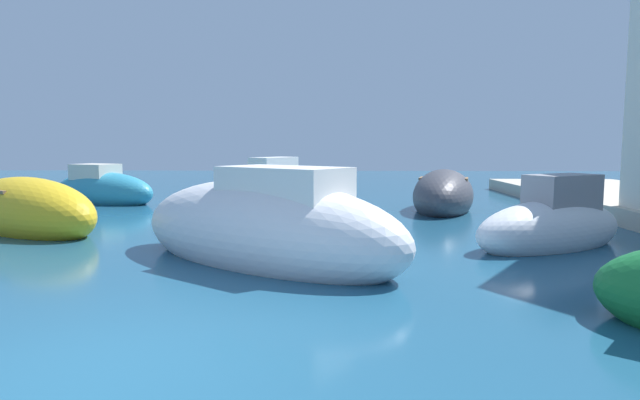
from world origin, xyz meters
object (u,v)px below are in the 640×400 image
(moored_boat_3, at_px, (26,212))
(moored_boat_6, at_px, (280,190))
(moored_boat_2, at_px, (443,195))
(moored_boat_1, at_px, (265,230))
(moored_boat_0, at_px, (552,226))
(moored_boat_5, at_px, (103,190))

(moored_boat_3, distance_m, moored_boat_6, 8.81)
(moored_boat_2, bearing_deg, moored_boat_6, 87.27)
(moored_boat_1, xyz_separation_m, moored_boat_2, (4.98, 8.23, -0.12))
(moored_boat_0, height_order, moored_boat_3, moored_boat_0)
(moored_boat_0, height_order, moored_boat_1, moored_boat_1)
(moored_boat_1, distance_m, moored_boat_3, 7.50)
(moored_boat_0, bearing_deg, moored_boat_6, -81.19)
(moored_boat_0, distance_m, moored_boat_2, 6.68)
(moored_boat_0, distance_m, moored_boat_6, 10.82)
(moored_boat_1, relative_size, moored_boat_2, 1.23)
(moored_boat_0, xyz_separation_m, moored_boat_3, (-12.67, 1.84, 0.03))
(moored_boat_0, height_order, moored_boat_2, moored_boat_0)
(moored_boat_1, distance_m, moored_boat_5, 12.63)
(moored_boat_1, relative_size, moored_boat_3, 1.13)
(moored_boat_2, bearing_deg, moored_boat_0, -156.32)
(moored_boat_5, bearing_deg, moored_boat_1, -30.97)
(moored_boat_3, xyz_separation_m, moored_boat_6, (5.86, 6.57, 0.00))
(moored_boat_3, relative_size, moored_boat_6, 1.14)
(moored_boat_2, distance_m, moored_boat_3, 12.56)
(moored_boat_5, bearing_deg, moored_boat_2, 13.69)
(moored_boat_3, bearing_deg, moored_boat_2, -124.48)
(moored_boat_6, bearing_deg, moored_boat_5, 120.95)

